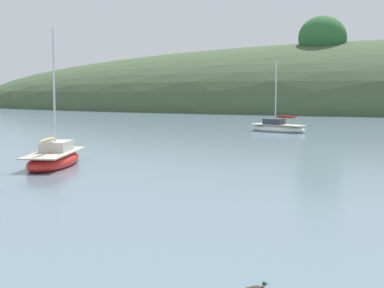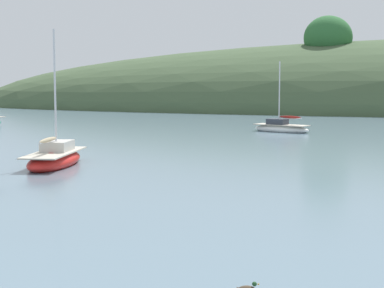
{
  "view_description": "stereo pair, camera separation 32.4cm",
  "coord_description": "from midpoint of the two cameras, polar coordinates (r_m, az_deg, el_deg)",
  "views": [
    {
      "loc": [
        6.41,
        -5.42,
        3.91
      ],
      "look_at": [
        0.0,
        20.0,
        1.2
      ],
      "focal_mm": 57.86,
      "sensor_mm": 36.0,
      "label": 1
    },
    {
      "loc": [
        6.72,
        -5.33,
        3.91
      ],
      "look_at": [
        0.0,
        20.0,
        1.2
      ],
      "focal_mm": 57.86,
      "sensor_mm": 36.0,
      "label": 2
    }
  ],
  "objects": [
    {
      "name": "sailboat_black_sloop",
      "position": [
        47.49,
        7.71,
        1.5
      ],
      "size": [
        4.79,
        3.19,
        5.5
      ],
      "color": "white",
      "rests_on": "ground"
    },
    {
      "name": "sailboat_orange_cutter",
      "position": [
        28.98,
        -12.91,
        -1.32
      ],
      "size": [
        2.57,
        5.49,
        6.42
      ],
      "color": "red",
      "rests_on": "ground"
    }
  ]
}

